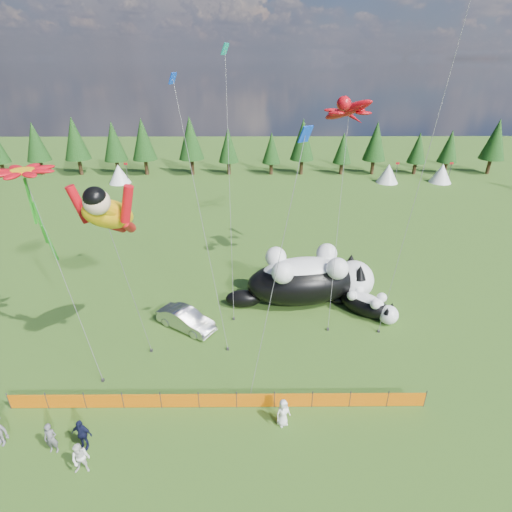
{
  "coord_description": "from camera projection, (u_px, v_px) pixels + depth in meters",
  "views": [
    {
      "loc": [
        1.92,
        -18.51,
        16.7
      ],
      "look_at": [
        2.08,
        4.0,
        5.56
      ],
      "focal_mm": 28.0,
      "sensor_mm": 36.0,
      "label": 1
    }
  ],
  "objects": [
    {
      "name": "car",
      "position": [
        186.0,
        319.0,
        27.29
      ],
      "size": [
        4.4,
        3.58,
        1.41
      ],
      "primitive_type": "imported",
      "rotation": [
        0.0,
        0.0,
        0.99
      ],
      "color": "#AAA9AE",
      "rests_on": "ground"
    },
    {
      "name": "diamond_kite_c",
      "position": [
        303.0,
        147.0,
        17.59
      ],
      "size": [
        3.14,
        2.68,
        14.59
      ],
      "color": "#0D3DC9",
      "rests_on": "ground"
    },
    {
      "name": "ground",
      "position": [
        222.0,
        368.0,
        23.98
      ],
      "size": [
        160.0,
        160.0,
        0.0
      ],
      "primitive_type": "plane",
      "color": "#133509",
      "rests_on": "ground"
    },
    {
      "name": "spectator_e",
      "position": [
        283.0,
        413.0,
        19.97
      ],
      "size": [
        0.93,
        0.82,
        1.6
      ],
      "primitive_type": "imported",
      "rotation": [
        0.0,
        0.0,
        0.51
      ],
      "color": "white",
      "rests_on": "ground"
    },
    {
      "name": "gecko_kite",
      "position": [
        348.0,
        110.0,
        28.81
      ],
      "size": [
        6.32,
        11.86,
        15.74
      ],
      "color": "#B80912",
      "rests_on": "ground"
    },
    {
      "name": "diamond_kite_d",
      "position": [
        225.0,
        61.0,
        28.55
      ],
      "size": [
        1.0,
        9.33,
        19.27
      ],
      "color": "#0C917A",
      "rests_on": "ground"
    },
    {
      "name": "festival_tents",
      "position": [
        314.0,
        174.0,
        59.28
      ],
      "size": [
        50.0,
        3.2,
        2.8
      ],
      "primitive_type": null,
      "color": "white",
      "rests_on": "ground"
    },
    {
      "name": "spectator_b",
      "position": [
        81.0,
        459.0,
        17.62
      ],
      "size": [
        0.86,
        0.55,
        1.69
      ],
      "primitive_type": "imported",
      "rotation": [
        0.0,
        0.0,
        0.08
      ],
      "color": "white",
      "rests_on": "ground"
    },
    {
      "name": "cat_small",
      "position": [
        368.0,
        305.0,
        28.62
      ],
      "size": [
        4.25,
        3.82,
        1.84
      ],
      "rotation": [
        0.0,
        0.0,
        -0.7
      ],
      "color": "black",
      "rests_on": "ground"
    },
    {
      "name": "superhero_kite",
      "position": [
        109.0,
        214.0,
        20.14
      ],
      "size": [
        5.3,
        5.63,
        11.99
      ],
      "color": "#EFB00C",
      "rests_on": "ground"
    },
    {
      "name": "spectator_a",
      "position": [
        51.0,
        438.0,
        18.56
      ],
      "size": [
        0.62,
        0.42,
        1.68
      ],
      "primitive_type": "imported",
      "rotation": [
        0.0,
        0.0,
        -0.02
      ],
      "color": "#5E5D62",
      "rests_on": "ground"
    },
    {
      "name": "diamond_kite_a",
      "position": [
        176.0,
        97.0,
        23.89
      ],
      "size": [
        3.48,
        6.41,
        16.88
      ],
      "color": "#0D3DC9",
      "rests_on": "ground"
    },
    {
      "name": "spectator_c",
      "position": [
        82.0,
        434.0,
        18.74
      ],
      "size": [
        1.08,
        0.67,
        1.73
      ],
      "primitive_type": "imported",
      "rotation": [
        0.0,
        0.0,
        -0.15
      ],
      "color": "black",
      "rests_on": "ground"
    },
    {
      "name": "flower_kite",
      "position": [
        24.0,
        175.0,
        19.64
      ],
      "size": [
        4.68,
        4.05,
        12.06
      ],
      "color": "#B80912",
      "rests_on": "ground"
    },
    {
      "name": "safety_fence",
      "position": [
        218.0,
        400.0,
        21.07
      ],
      "size": [
        22.06,
        0.06,
        1.1
      ],
      "color": "#262626",
      "rests_on": "ground"
    },
    {
      "name": "tree_line",
      "position": [
        241.0,
        149.0,
        62.53
      ],
      "size": [
        90.0,
        4.0,
        8.0
      ],
      "primitive_type": null,
      "color": "black",
      "rests_on": "ground"
    },
    {
      "name": "cat_large",
      "position": [
        310.0,
        278.0,
        29.84
      ],
      "size": [
        11.35,
        5.17,
        4.11
      ],
      "rotation": [
        0.0,
        0.0,
        0.15
      ],
      "color": "black",
      "rests_on": "ground"
    }
  ]
}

